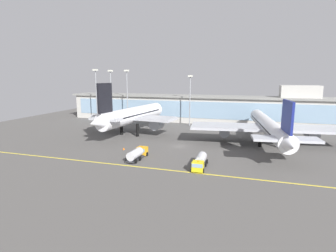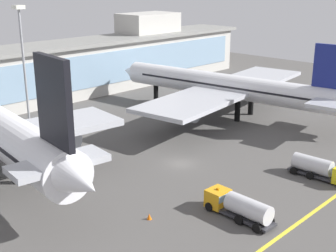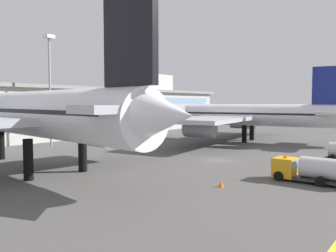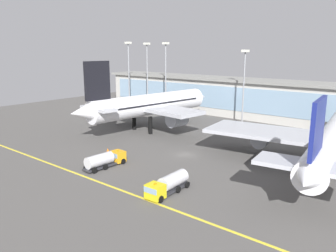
{
  "view_description": "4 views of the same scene",
  "coord_description": "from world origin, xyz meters",
  "px_view_note": "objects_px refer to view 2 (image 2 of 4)",
  "views": [
    {
      "loc": [
        20.8,
        -79.22,
        21.68
      ],
      "look_at": [
        -6.77,
        9.19,
        4.54
      ],
      "focal_mm": 28.5,
      "sensor_mm": 36.0,
      "label": 1
    },
    {
      "loc": [
        -48.28,
        -44.14,
        27.04
      ],
      "look_at": [
        5.05,
        7.56,
        3.2
      ],
      "focal_mm": 49.32,
      "sensor_mm": 36.0,
      "label": 2
    },
    {
      "loc": [
        -47.34,
        -26.6,
        8.84
      ],
      "look_at": [
        -7.21,
        4.11,
        5.45
      ],
      "focal_mm": 37.68,
      "sensor_mm": 36.0,
      "label": 3
    },
    {
      "loc": [
        41.81,
        -57.12,
        22.44
      ],
      "look_at": [
        -7.59,
        3.31,
        4.78
      ],
      "focal_mm": 36.27,
      "sensor_mm": 36.0,
      "label": 4
    }
  ],
  "objects_px": {
    "airliner_near_left": "(3,133)",
    "baggage_tug_near": "(237,205)",
    "apron_light_mast_east": "(22,47)",
    "safety_cone": "(149,217)",
    "airliner_near_right": "(231,87)",
    "fuel_tanker_truck": "(323,169)"
  },
  "relations": [
    {
      "from": "airliner_near_left",
      "to": "airliner_near_right",
      "type": "bearing_deg",
      "value": -85.18
    },
    {
      "from": "airliner_near_right",
      "to": "baggage_tug_near",
      "type": "xyz_separation_m",
      "value": [
        -34.08,
        -26.64,
        -4.36
      ]
    },
    {
      "from": "airliner_near_right",
      "to": "fuel_tanker_truck",
      "type": "bearing_deg",
      "value": 142.35
    },
    {
      "from": "apron_light_mast_east",
      "to": "safety_cone",
      "type": "relative_size",
      "value": 31.06
    },
    {
      "from": "baggage_tug_near",
      "to": "safety_cone",
      "type": "distance_m",
      "value": 10.46
    },
    {
      "from": "safety_cone",
      "to": "fuel_tanker_truck",
      "type": "bearing_deg",
      "value": -20.39
    },
    {
      "from": "airliner_near_left",
      "to": "safety_cone",
      "type": "relative_size",
      "value": 67.09
    },
    {
      "from": "airliner_near_right",
      "to": "apron_light_mast_east",
      "type": "relative_size",
      "value": 2.57
    },
    {
      "from": "airliner_near_right",
      "to": "safety_cone",
      "type": "relative_size",
      "value": 79.73
    },
    {
      "from": "airliner_near_left",
      "to": "baggage_tug_near",
      "type": "bearing_deg",
      "value": -146.44
    },
    {
      "from": "airliner_near_right",
      "to": "apron_light_mast_east",
      "type": "xyz_separation_m",
      "value": [
        -31.6,
        25.28,
        8.9
      ]
    },
    {
      "from": "airliner_near_left",
      "to": "apron_light_mast_east",
      "type": "bearing_deg",
      "value": -28.53
    },
    {
      "from": "baggage_tug_near",
      "to": "safety_cone",
      "type": "bearing_deg",
      "value": 49.54
    },
    {
      "from": "airliner_near_left",
      "to": "safety_cone",
      "type": "distance_m",
      "value": 23.42
    },
    {
      "from": "fuel_tanker_truck",
      "to": "apron_light_mast_east",
      "type": "xyz_separation_m",
      "value": [
        -14.79,
        54.19,
        13.25
      ]
    },
    {
      "from": "airliner_near_left",
      "to": "safety_cone",
      "type": "height_order",
      "value": "airliner_near_left"
    },
    {
      "from": "airliner_near_left",
      "to": "apron_light_mast_east",
      "type": "xyz_separation_m",
      "value": [
        16.73,
        23.51,
        7.52
      ]
    },
    {
      "from": "apron_light_mast_east",
      "to": "safety_cone",
      "type": "xyz_separation_m",
      "value": [
        -10.16,
        -44.91,
        -14.4
      ]
    },
    {
      "from": "fuel_tanker_truck",
      "to": "baggage_tug_near",
      "type": "distance_m",
      "value": 17.42
    },
    {
      "from": "airliner_near_right",
      "to": "baggage_tug_near",
      "type": "relative_size",
      "value": 6.3
    },
    {
      "from": "baggage_tug_near",
      "to": "fuel_tanker_truck",
      "type": "bearing_deg",
      "value": -95.61
    },
    {
      "from": "apron_light_mast_east",
      "to": "baggage_tug_near",
      "type": "bearing_deg",
      "value": -92.73
    }
  ]
}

